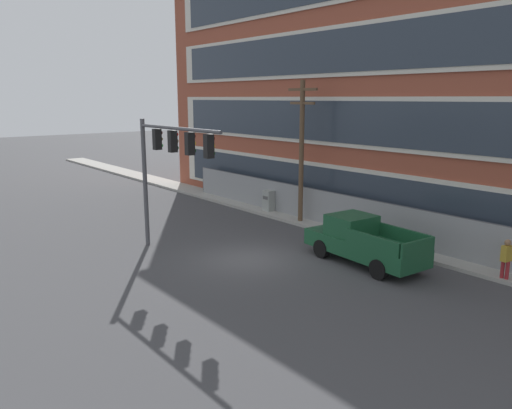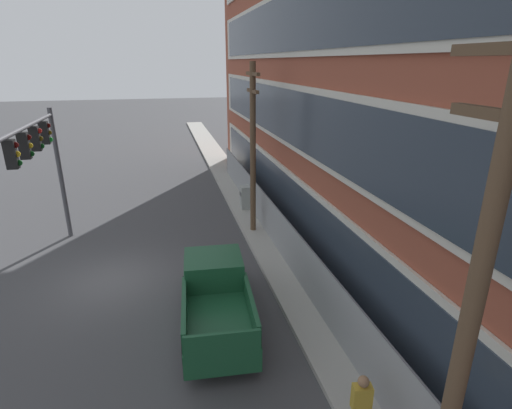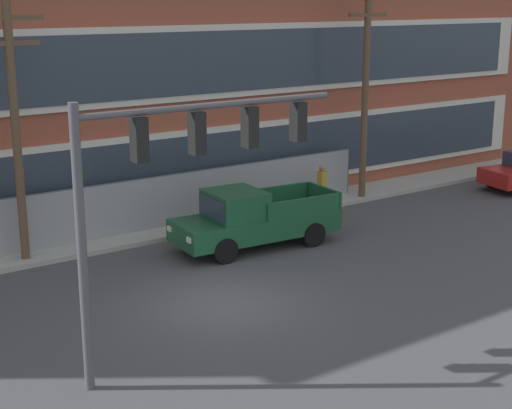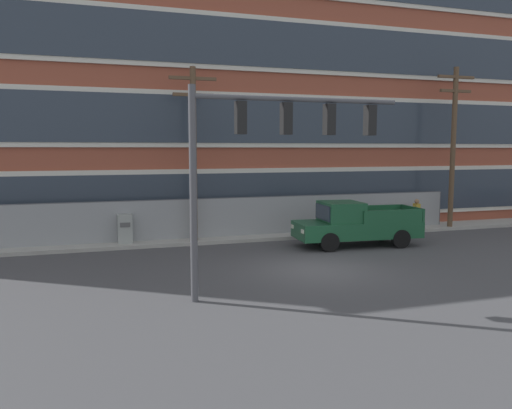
{
  "view_description": "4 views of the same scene",
  "coord_description": "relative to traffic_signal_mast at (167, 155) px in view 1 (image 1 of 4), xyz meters",
  "views": [
    {
      "loc": [
        16.2,
        -12.61,
        6.84
      ],
      "look_at": [
        -1.48,
        1.68,
        1.95
      ],
      "focal_mm": 35.0,
      "sensor_mm": 36.0,
      "label": 1
    },
    {
      "loc": [
        14.01,
        2.22,
        7.73
      ],
      "look_at": [
        1.08,
        5.3,
        2.96
      ],
      "focal_mm": 28.0,
      "sensor_mm": 36.0,
      "label": 2
    },
    {
      "loc": [
        -10.39,
        -16.24,
        7.83
      ],
      "look_at": [
        2.28,
        1.71,
        1.98
      ],
      "focal_mm": 55.0,
      "sensor_mm": 36.0,
      "label": 3
    },
    {
      "loc": [
        -7.23,
        -15.63,
        4.2
      ],
      "look_at": [
        -0.82,
        4.35,
        1.87
      ],
      "focal_mm": 35.0,
      "sensor_mm": 36.0,
      "label": 4
    }
  ],
  "objects": [
    {
      "name": "electrical_cabinet",
      "position": [
        -3.56,
        8.7,
        -3.74
      ],
      "size": [
        0.61,
        0.53,
        1.4
      ],
      "color": "#939993",
      "rests_on": "ground"
    },
    {
      "name": "traffic_signal_mast",
      "position": [
        0.0,
        0.0,
        0.0
      ],
      "size": [
        6.28,
        0.43,
        5.91
      ],
      "color": "#4C4C51",
      "rests_on": "ground"
    },
    {
      "name": "sidewalk_building_side",
      "position": [
        2.57,
        8.88,
        -4.36
      ],
      "size": [
        80.0,
        1.93,
        0.16
      ],
      "primitive_type": "cube",
      "color": "#9E9B93",
      "rests_on": "ground"
    },
    {
      "name": "utility_pole_near_corner",
      "position": [
        -0.55,
        8.44,
        -0.18
      ],
      "size": [
        2.07,
        0.26,
        7.75
      ],
      "color": "brown",
      "rests_on": "ground"
    },
    {
      "name": "chain_link_fence",
      "position": [
        0.86,
        8.99,
        -3.44
      ],
      "size": [
        24.11,
        0.06,
        1.97
      ],
      "color": "gray",
      "rests_on": "ground"
    },
    {
      "name": "pedestrian_near_cabinet",
      "position": [
        10.82,
        8.14,
        -3.47
      ],
      "size": [
        0.32,
        0.43,
        1.69
      ],
      "color": "maroon",
      "rests_on": "ground"
    },
    {
      "name": "pickup_truck_dark_green",
      "position": [
        5.96,
        5.75,
        -3.51
      ],
      "size": [
        5.59,
        2.34,
        1.96
      ],
      "color": "#194C2D",
      "rests_on": "ground"
    },
    {
      "name": "ground_plane",
      "position": [
        2.57,
        2.29,
        -4.44
      ],
      "size": [
        160.0,
        160.0,
        0.0
      ],
      "primitive_type": "plane",
      "color": "#424244"
    },
    {
      "name": "brick_mill_building",
      "position": [
        4.62,
        14.42,
        2.98
      ],
      "size": [
        41.51,
        9.74,
        14.82
      ],
      "color": "brown",
      "rests_on": "ground"
    }
  ]
}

